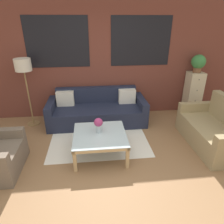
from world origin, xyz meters
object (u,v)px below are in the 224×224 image
(couch_dark, at_px, (97,111))
(floor_lamp, at_px, (24,69))
(coffee_table, at_px, (100,137))
(drawer_cabinet, at_px, (193,93))
(settee_vintage, at_px, (215,131))
(potted_plant, at_px, (198,63))
(flower_vase, at_px, (98,124))

(couch_dark, bearing_deg, floor_lamp, 177.94)
(coffee_table, bearing_deg, couch_dark, 89.83)
(coffee_table, height_order, floor_lamp, floor_lamp)
(drawer_cabinet, bearing_deg, coffee_table, -148.15)
(settee_vintage, distance_m, coffee_table, 2.23)
(potted_plant, bearing_deg, flower_vase, -149.49)
(couch_dark, xyz_separation_m, settee_vintage, (2.22, -1.24, 0.03))
(drawer_cabinet, bearing_deg, couch_dark, -174.50)
(potted_plant, bearing_deg, coffee_table, -148.15)
(settee_vintage, relative_size, flower_vase, 5.45)
(settee_vintage, bearing_deg, flower_vase, 179.74)
(couch_dark, xyz_separation_m, drawer_cabinet, (2.46, 0.24, 0.27))
(settee_vintage, height_order, floor_lamp, floor_lamp)
(flower_vase, bearing_deg, coffee_table, -76.63)
(couch_dark, distance_m, floor_lamp, 1.84)
(settee_vintage, relative_size, floor_lamp, 0.98)
(couch_dark, xyz_separation_m, flower_vase, (-0.02, -1.23, 0.31))
(coffee_table, distance_m, drawer_cabinet, 2.91)
(potted_plant, relative_size, flower_vase, 1.54)
(coffee_table, xyz_separation_m, floor_lamp, (-1.52, 1.35, 0.95))
(settee_vintage, bearing_deg, couch_dark, 150.95)
(coffee_table, relative_size, flower_vase, 3.37)
(couch_dark, relative_size, potted_plant, 5.32)
(coffee_table, height_order, flower_vase, flower_vase)
(settee_vintage, height_order, flower_vase, settee_vintage)
(couch_dark, distance_m, potted_plant, 2.69)
(couch_dark, bearing_deg, potted_plant, 5.51)
(floor_lamp, height_order, flower_vase, floor_lamp)
(settee_vintage, distance_m, potted_plant, 1.80)
(drawer_cabinet, distance_m, potted_plant, 0.78)
(floor_lamp, distance_m, flower_vase, 2.10)
(drawer_cabinet, bearing_deg, floor_lamp, -177.38)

